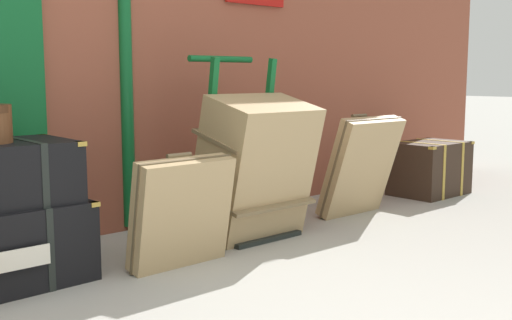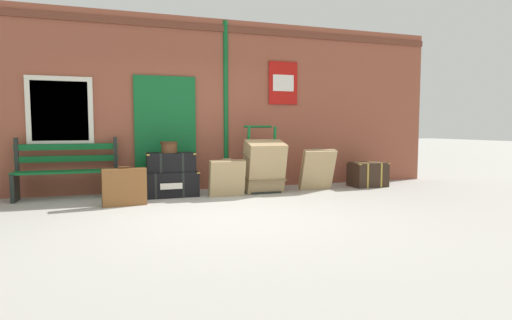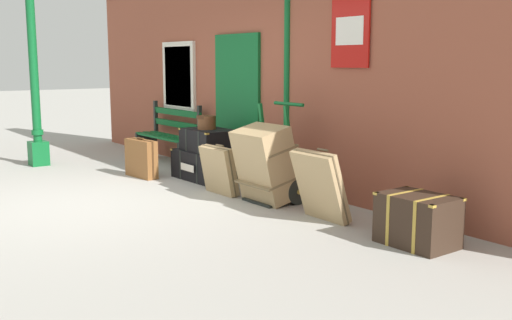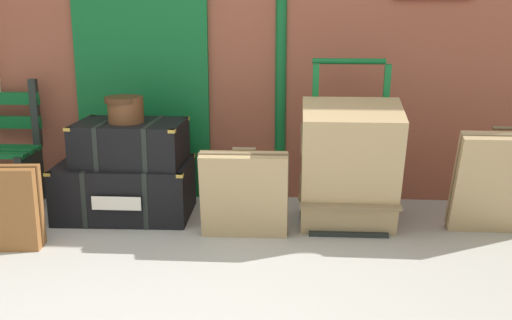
{
  "view_description": "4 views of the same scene",
  "coord_description": "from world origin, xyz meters",
  "px_view_note": "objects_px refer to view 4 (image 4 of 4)",
  "views": [
    {
      "loc": [
        -1.5,
        -1.32,
        1.07
      ],
      "look_at": [
        1.22,
        1.69,
        0.53
      ],
      "focal_mm": 43.9,
      "sensor_mm": 36.0,
      "label": 1
    },
    {
      "loc": [
        -1.22,
        -5.22,
        1.18
      ],
      "look_at": [
        1.06,
        1.65,
        0.6
      ],
      "focal_mm": 28.83,
      "sensor_mm": 36.0,
      "label": 2
    },
    {
      "loc": [
        6.96,
        -2.66,
        1.71
      ],
      "look_at": [
        1.12,
        1.63,
        0.52
      ],
      "focal_mm": 42.45,
      "sensor_mm": 36.0,
      "label": 3
    },
    {
      "loc": [
        0.84,
        -2.47,
        1.58
      ],
      "look_at": [
        0.56,
        1.74,
        0.5
      ],
      "focal_mm": 42.33,
      "sensor_mm": 36.0,
      "label": 4
    }
  ],
  "objects_px": {
    "porters_trolley": "(346,187)",
    "suitcase_caramel": "(500,184)",
    "steamer_trunk_base": "(126,189)",
    "steamer_trunk_middle": "(131,143)",
    "suitcase_brown": "(244,195)",
    "round_hatbox": "(125,108)",
    "large_brown_trunk": "(349,166)"
  },
  "relations": [
    {
      "from": "steamer_trunk_middle",
      "to": "suitcase_brown",
      "type": "height_order",
      "value": "steamer_trunk_middle"
    },
    {
      "from": "porters_trolley",
      "to": "steamer_trunk_base",
      "type": "bearing_deg",
      "value": 178.59
    },
    {
      "from": "steamer_trunk_base",
      "to": "porters_trolley",
      "type": "height_order",
      "value": "porters_trolley"
    },
    {
      "from": "porters_trolley",
      "to": "suitcase_brown",
      "type": "xyz_separation_m",
      "value": [
        -0.74,
        -0.37,
        0.04
      ]
    },
    {
      "from": "porters_trolley",
      "to": "suitcase_caramel",
      "type": "xyz_separation_m",
      "value": [
        1.04,
        -0.23,
        0.11
      ]
    },
    {
      "from": "large_brown_trunk",
      "to": "steamer_trunk_middle",
      "type": "bearing_deg",
      "value": 172.85
    },
    {
      "from": "steamer_trunk_middle",
      "to": "round_hatbox",
      "type": "distance_m",
      "value": 0.27
    },
    {
      "from": "round_hatbox",
      "to": "suitcase_brown",
      "type": "bearing_deg",
      "value": -22.98
    },
    {
      "from": "steamer_trunk_middle",
      "to": "suitcase_caramel",
      "type": "xyz_separation_m",
      "value": [
        2.67,
        -0.26,
        -0.19
      ]
    },
    {
      "from": "round_hatbox",
      "to": "suitcase_caramel",
      "type": "xyz_separation_m",
      "value": [
        2.69,
        -0.24,
        -0.46
      ]
    },
    {
      "from": "steamer_trunk_base",
      "to": "steamer_trunk_middle",
      "type": "height_order",
      "value": "steamer_trunk_middle"
    },
    {
      "from": "steamer_trunk_middle",
      "to": "porters_trolley",
      "type": "bearing_deg",
      "value": -1.19
    },
    {
      "from": "large_brown_trunk",
      "to": "porters_trolley",
      "type": "bearing_deg",
      "value": 90.0
    },
    {
      "from": "steamer_trunk_middle",
      "to": "porters_trolley",
      "type": "height_order",
      "value": "porters_trolley"
    },
    {
      "from": "steamer_trunk_middle",
      "to": "suitcase_brown",
      "type": "bearing_deg",
      "value": -24.41
    },
    {
      "from": "porters_trolley",
      "to": "large_brown_trunk",
      "type": "bearing_deg",
      "value": -90.0
    },
    {
      "from": "round_hatbox",
      "to": "suitcase_brown",
      "type": "xyz_separation_m",
      "value": [
        0.92,
        -0.39,
        -0.54
      ]
    },
    {
      "from": "large_brown_trunk",
      "to": "suitcase_caramel",
      "type": "xyz_separation_m",
      "value": [
        1.04,
        -0.06,
        -0.09
      ]
    },
    {
      "from": "suitcase_caramel",
      "to": "round_hatbox",
      "type": "bearing_deg",
      "value": 174.8
    },
    {
      "from": "steamer_trunk_base",
      "to": "round_hatbox",
      "type": "distance_m",
      "value": 0.64
    },
    {
      "from": "steamer_trunk_base",
      "to": "suitcase_brown",
      "type": "xyz_separation_m",
      "value": [
        0.96,
        -0.41,
        0.1
      ]
    },
    {
      "from": "round_hatbox",
      "to": "large_brown_trunk",
      "type": "height_order",
      "value": "large_brown_trunk"
    },
    {
      "from": "steamer_trunk_middle",
      "to": "round_hatbox",
      "type": "bearing_deg",
      "value": -141.91
    },
    {
      "from": "suitcase_brown",
      "to": "steamer_trunk_middle",
      "type": "bearing_deg",
      "value": 155.59
    },
    {
      "from": "steamer_trunk_middle",
      "to": "porters_trolley",
      "type": "distance_m",
      "value": 1.66
    },
    {
      "from": "steamer_trunk_base",
      "to": "large_brown_trunk",
      "type": "relative_size",
      "value": 1.07
    },
    {
      "from": "steamer_trunk_base",
      "to": "steamer_trunk_middle",
      "type": "bearing_deg",
      "value": -7.21
    },
    {
      "from": "steamer_trunk_base",
      "to": "round_hatbox",
      "type": "bearing_deg",
      "value": -32.26
    },
    {
      "from": "steamer_trunk_middle",
      "to": "large_brown_trunk",
      "type": "distance_m",
      "value": 1.65
    },
    {
      "from": "steamer_trunk_base",
      "to": "large_brown_trunk",
      "type": "distance_m",
      "value": 1.73
    },
    {
      "from": "suitcase_caramel",
      "to": "steamer_trunk_base",
      "type": "bearing_deg",
      "value": 174.35
    },
    {
      "from": "porters_trolley",
      "to": "suitcase_caramel",
      "type": "distance_m",
      "value": 1.07
    }
  ]
}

